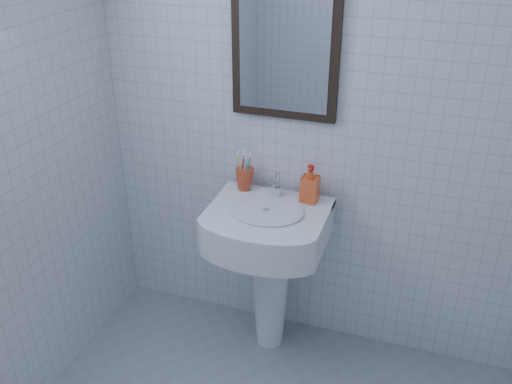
% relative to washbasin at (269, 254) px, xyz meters
% --- Properties ---
extents(wall_back, '(2.20, 0.02, 2.50)m').
position_rel_washbasin_xyz_m(wall_back, '(0.17, 0.21, 0.67)').
color(wall_back, silver).
rests_on(wall_back, ground).
extents(washbasin, '(0.56, 0.41, 0.87)m').
position_rel_washbasin_xyz_m(washbasin, '(0.00, 0.00, 0.00)').
color(washbasin, white).
rests_on(washbasin, ground).
extents(faucet, '(0.05, 0.11, 0.13)m').
position_rel_washbasin_xyz_m(faucet, '(0.00, 0.10, 0.33)').
color(faucet, silver).
rests_on(faucet, washbasin).
extents(toothbrush_cup, '(0.09, 0.09, 0.11)m').
position_rel_washbasin_xyz_m(toothbrush_cup, '(-0.17, 0.13, 0.33)').
color(toothbrush_cup, '#B74122').
rests_on(toothbrush_cup, washbasin).
extents(soap_dispenser, '(0.09, 0.09, 0.18)m').
position_rel_washbasin_xyz_m(soap_dispenser, '(0.16, 0.11, 0.37)').
color(soap_dispenser, red).
rests_on(soap_dispenser, washbasin).
extents(wall_mirror, '(0.50, 0.04, 0.62)m').
position_rel_washbasin_xyz_m(wall_mirror, '(0.00, 0.19, 0.97)').
color(wall_mirror, black).
rests_on(wall_mirror, wall_back).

